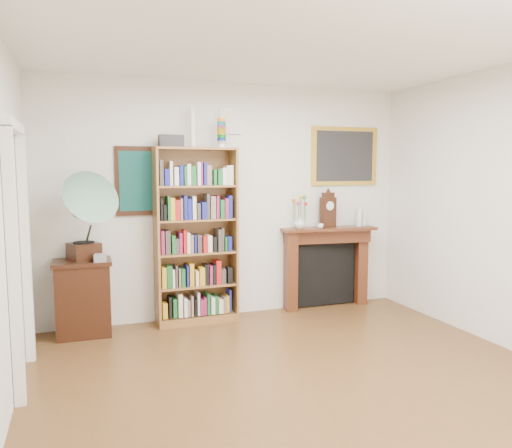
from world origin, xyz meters
The scene contains 15 objects.
room centered at (0.00, 0.00, 1.40)m, with size 4.51×5.01×2.81m.
door_casing centered at (-2.21, 1.20, 1.26)m, with size 0.08×1.02×2.17m.
teal_poster centered at (-1.05, 2.48, 1.65)m, with size 0.58×0.04×0.78m.
small_picture centered at (0.00, 2.48, 2.35)m, with size 0.26×0.04×0.30m.
gilt_painting centered at (1.55, 2.48, 1.95)m, with size 0.95×0.04×0.75m.
bookshelf centered at (-0.47, 2.31, 1.13)m, with size 0.94×0.34×2.34m.
side_cabinet centered at (-1.72, 2.26, 0.41)m, with size 0.60×0.44×0.82m, color black.
fireplace centered at (1.26, 2.41, 0.61)m, with size 1.26×0.41×1.04m.
gramophone centered at (-1.70, 2.17, 1.35)m, with size 0.80×0.88×0.95m.
cd_stack centered at (-1.54, 2.13, 0.86)m, with size 0.12×0.12×0.08m, color #A8A7B3.
mantel_clock centered at (1.26, 2.37, 1.26)m, with size 0.21×0.14×0.44m.
flower_vase centered at (0.86, 2.35, 1.12)m, with size 0.15×0.15×0.15m, color silver.
teacup centered at (1.12, 2.29, 1.07)m, with size 0.08×0.08×0.06m, color silver.
bottle_left centered at (1.71, 2.34, 1.16)m, with size 0.07×0.07×0.24m, color silver.
bottle_right centered at (1.80, 2.38, 1.14)m, with size 0.06×0.06×0.20m, color silver.
Camera 1 is at (-1.74, -3.28, 1.79)m, focal length 35.00 mm.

